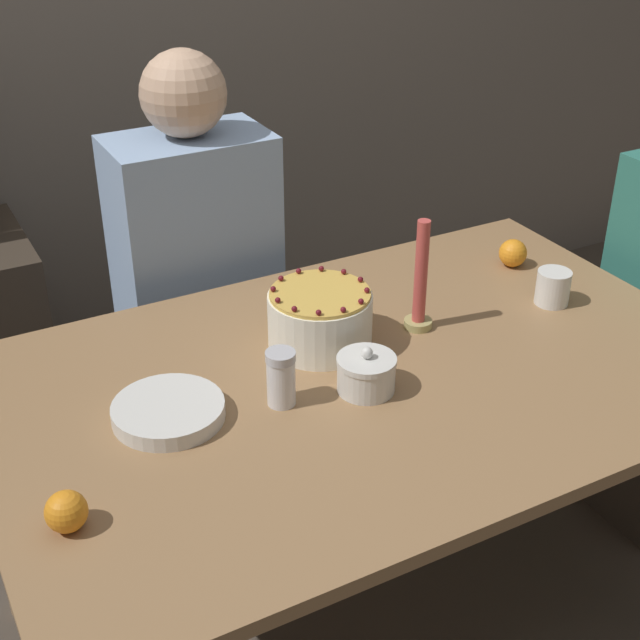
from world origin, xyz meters
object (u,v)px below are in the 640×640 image
candle (420,286)px  person_man_blue_shirt (200,315)px  sugar_bowl (366,373)px  sugar_shaker (281,378)px  cake (320,318)px

candle → person_man_blue_shirt: size_ratio=0.20×
sugar_bowl → sugar_shaker: size_ratio=1.03×
cake → sugar_bowl: cake is taller
cake → candle: 0.23m
sugar_shaker → candle: bearing=16.7°
sugar_bowl → candle: (0.23, 0.16, 0.07)m
sugar_bowl → person_man_blue_shirt: person_man_blue_shirt is taller
candle → person_man_blue_shirt: person_man_blue_shirt is taller
cake → sugar_shaker: cake is taller
cake → person_man_blue_shirt: person_man_blue_shirt is taller
cake → sugar_bowl: bearing=-90.8°
candle → sugar_shaker: bearing=-163.3°
sugar_shaker → cake: bearing=43.0°
sugar_bowl → candle: candle is taller
sugar_bowl → person_man_blue_shirt: bearing=95.3°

